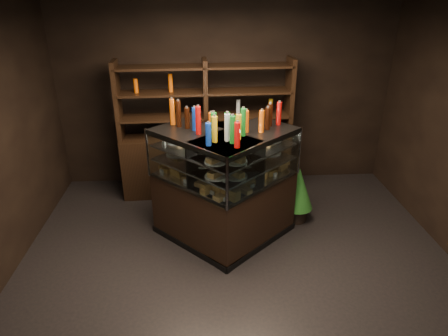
% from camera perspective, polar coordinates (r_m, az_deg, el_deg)
% --- Properties ---
extents(ground, '(5.00, 5.00, 0.00)m').
position_cam_1_polar(ground, '(4.50, 2.31, -15.48)').
color(ground, black).
rests_on(ground, ground).
extents(room_shell, '(5.02, 5.02, 3.01)m').
position_cam_1_polar(room_shell, '(3.57, 2.84, 9.03)').
color(room_shell, black).
rests_on(room_shell, ground).
extents(display_case, '(1.85, 1.36, 1.40)m').
position_cam_1_polar(display_case, '(4.83, 0.09, -5.52)').
color(display_case, black).
rests_on(display_case, ground).
extents(food_display, '(1.47, 0.94, 0.43)m').
position_cam_1_polar(food_display, '(4.57, 0.10, 0.62)').
color(food_display, gold).
rests_on(food_display, display_case).
extents(bottles_top, '(1.29, 0.80, 0.30)m').
position_cam_1_polar(bottles_top, '(4.40, 0.10, 6.55)').
color(bottles_top, '#B20C0A').
rests_on(bottles_top, display_case).
extents(potted_conifer, '(0.41, 0.41, 0.87)m').
position_cam_1_polar(potted_conifer, '(5.31, 10.59, -2.73)').
color(potted_conifer, black).
rests_on(potted_conifer, ground).
extents(back_shelving, '(2.48, 0.51, 2.00)m').
position_cam_1_polar(back_shelving, '(5.93, -2.55, 1.88)').
color(back_shelving, black).
rests_on(back_shelving, ground).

